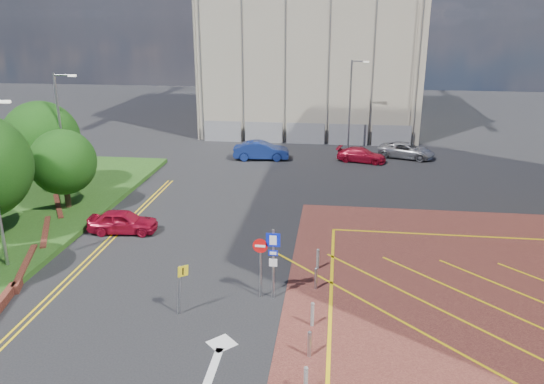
% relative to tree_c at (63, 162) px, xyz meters
% --- Properties ---
extents(ground, '(140.00, 140.00, 0.00)m').
position_rel_tree_c_xyz_m(ground, '(13.50, -10.00, -3.19)').
color(ground, black).
rests_on(ground, ground).
extents(retaining_wall, '(6.06, 20.33, 0.40)m').
position_rel_tree_c_xyz_m(retaining_wall, '(1.70, -8.00, -2.99)').
color(retaining_wall, brown).
rests_on(retaining_wall, ground).
extents(tree_c, '(4.00, 4.00, 4.90)m').
position_rel_tree_c_xyz_m(tree_c, '(0.00, 0.00, 0.00)').
color(tree_c, '#3D2B1C').
rests_on(tree_c, grass_bed).
extents(tree_d, '(5.00, 5.00, 6.08)m').
position_rel_tree_c_xyz_m(tree_d, '(-3.00, 3.00, 0.68)').
color(tree_d, '#3D2B1C').
rests_on(tree_d, grass_bed).
extents(lamp_left_far, '(1.53, 0.16, 8.00)m').
position_rel_tree_c_xyz_m(lamp_left_far, '(-0.92, 2.00, 1.47)').
color(lamp_left_far, '#9EA0A8').
rests_on(lamp_left_far, grass_bed).
extents(lamp_back, '(1.53, 0.16, 8.00)m').
position_rel_tree_c_xyz_m(lamp_back, '(17.58, 18.00, 1.17)').
color(lamp_back, '#9EA0A8').
rests_on(lamp_back, ground).
extents(sign_cluster, '(1.17, 0.12, 3.20)m').
position_rel_tree_c_xyz_m(sign_cluster, '(13.80, -9.02, -1.24)').
color(sign_cluster, '#9EA0A8').
rests_on(sign_cluster, ground).
extents(warning_sign, '(0.54, 0.37, 2.24)m').
position_rel_tree_c_xyz_m(warning_sign, '(10.46, -10.82, -1.76)').
color(warning_sign, '#9EA0A8').
rests_on(warning_sign, ground).
extents(bollard_row, '(0.14, 11.14, 0.90)m').
position_rel_tree_c_xyz_m(bollard_row, '(15.80, -11.67, -2.72)').
color(bollard_row, '#9EA0A8').
rests_on(bollard_row, forecourt).
extents(construction_building, '(21.20, 19.20, 22.00)m').
position_rel_tree_c_xyz_m(construction_building, '(13.50, 30.00, 7.81)').
color(construction_building, '#B1A491').
rests_on(construction_building, ground).
extents(construction_fence, '(21.60, 0.06, 2.00)m').
position_rel_tree_c_xyz_m(construction_fence, '(14.50, 20.00, -2.19)').
color(construction_fence, gray).
rests_on(construction_fence, ground).
extents(car_red_left, '(3.96, 1.85, 1.31)m').
position_rel_tree_c_xyz_m(car_red_left, '(4.71, -2.81, -2.54)').
color(car_red_left, maroon).
rests_on(car_red_left, ground).
extents(car_blue_back, '(4.81, 2.07, 1.54)m').
position_rel_tree_c_xyz_m(car_blue_back, '(10.16, 13.88, -2.42)').
color(car_blue_back, navy).
rests_on(car_blue_back, ground).
extents(car_red_back, '(4.33, 2.49, 1.18)m').
position_rel_tree_c_xyz_m(car_red_back, '(18.56, 14.15, -2.60)').
color(car_red_back, '#AB0E27').
rests_on(car_red_back, ground).
extents(car_silver_back, '(5.14, 3.46, 1.31)m').
position_rel_tree_c_xyz_m(car_silver_back, '(22.41, 15.93, -2.54)').
color(car_silver_back, '#A0A0A6').
rests_on(car_silver_back, ground).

